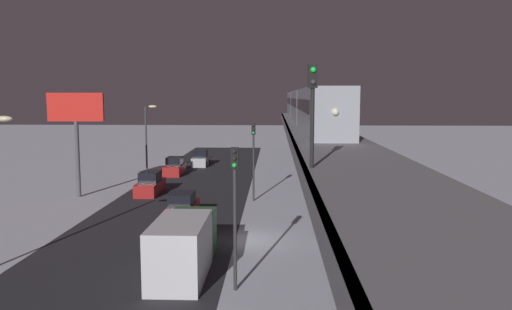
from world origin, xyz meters
The scene contains 14 objects.
ground_plane centered at (0.00, 0.00, 0.00)m, with size 240.00×240.00×0.00m, color silver.
avenue_asphalt centered at (6.16, 0.00, 0.00)m, with size 11.00×108.60×0.01m, color #28282D.
elevated_railway centered at (-5.13, 0.00, 5.03)m, with size 5.00×108.60×5.82m.
subway_train centered at (-5.22, -28.19, 7.60)m, with size 2.94×55.47×3.40m.
rail_signal centered at (-3.11, 9.70, 8.54)m, with size 0.36×0.41×4.00m.
sedan_silver centered at (7.56, -32.27, 0.78)m, with size 1.91×4.05×1.97m.
sedan_red centered at (4.76, -4.70, 0.80)m, with size 1.80×4.75×1.97m.
sedan_red_2 centered at (9.36, -14.12, 0.80)m, with size 1.80×4.70×1.97m.
sedan_red_3 centered at (9.36, -24.92, 0.80)m, with size 1.80×4.20×1.97m.
box_truck centered at (2.76, 5.39, 1.35)m, with size 2.40×7.40×2.80m.
traffic_light_near centered at (0.06, 7.73, 4.20)m, with size 0.32×0.44×6.40m.
traffic_light_mid centered at (0.06, -11.41, 4.20)m, with size 0.32×0.44×6.40m.
commercial_billboard centered at (15.17, -12.57, 6.83)m, with size 4.80×0.36×8.90m.
street_lamp_far centered at (12.24, -25.00, 4.81)m, with size 1.35×0.44×7.65m.
Camera 1 is at (-1.66, 29.02, 8.59)m, focal length 34.95 mm.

